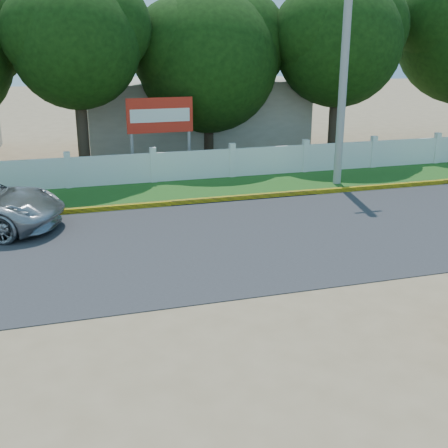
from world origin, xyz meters
name	(u,v)px	position (x,y,z in m)	size (l,w,h in m)	color
ground	(254,323)	(0.00, 0.00, 0.00)	(120.00, 120.00, 0.00)	#9E8460
road	(197,242)	(0.00, 4.50, 0.01)	(60.00, 7.00, 0.02)	#38383A
grass_verge	(161,192)	(0.00, 9.75, 0.01)	(60.00, 3.50, 0.03)	#2D601E
curb	(170,203)	(0.00, 8.05, 0.08)	(40.00, 0.18, 0.16)	yellow
fence	(153,168)	(0.00, 11.20, 0.55)	(40.00, 0.10, 1.10)	silver
building_near	(191,114)	(3.00, 18.00, 1.60)	(10.00, 6.00, 3.20)	#B7AD99
utility_pole	(344,67)	(6.36, 9.15, 4.11)	(0.28, 0.28, 8.22)	gray
billboard	(160,120)	(0.50, 12.30, 2.14)	(2.50, 0.13, 2.95)	gray
tree_row	(205,46)	(2.81, 14.41, 4.74)	(36.60, 6.97, 8.72)	#473828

